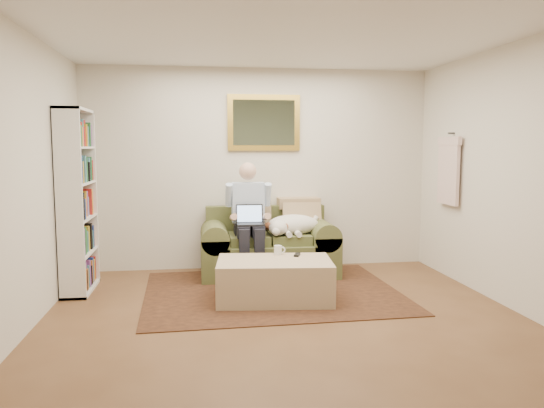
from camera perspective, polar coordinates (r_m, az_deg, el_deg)
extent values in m
cube|color=brown|center=(4.74, 2.10, -13.44)|extent=(4.50, 5.00, 0.01)
cube|color=white|center=(4.58, 2.24, 18.90)|extent=(4.50, 5.00, 0.01)
cube|color=silver|center=(6.95, -1.46, 3.78)|extent=(4.50, 0.01, 2.60)
cube|color=silver|center=(4.64, -26.34, 1.94)|extent=(0.01, 5.00, 2.60)
cube|color=silver|center=(5.35, 26.65, 2.40)|extent=(0.01, 5.00, 2.60)
cube|color=black|center=(5.90, 0.00, -9.42)|extent=(2.81, 2.28, 0.01)
cube|color=#545B30|center=(6.61, -0.36, -5.92)|extent=(1.26, 0.81, 0.41)
cube|color=#545B30|center=(6.88, -0.75, -1.92)|extent=(1.53, 0.18, 0.42)
cube|color=#545B30|center=(6.55, -6.17, -5.64)|extent=(0.33, 0.81, 0.84)
cube|color=#545B30|center=(6.72, 5.30, -5.32)|extent=(0.33, 0.81, 0.84)
cube|color=#545B30|center=(6.48, -2.49, -3.78)|extent=(0.48, 0.55, 0.12)
cube|color=#545B30|center=(6.55, 1.87, -3.68)|extent=(0.48, 0.55, 0.12)
cube|color=black|center=(6.27, -2.34, -2.18)|extent=(0.32, 0.23, 0.02)
cube|color=black|center=(6.36, -2.45, -1.03)|extent=(0.32, 0.06, 0.22)
cube|color=#99BFF2|center=(6.36, -2.44, -1.04)|extent=(0.29, 0.04, 0.19)
cube|color=#CDAF88|center=(5.55, 0.26, -8.20)|extent=(1.24, 0.86, 0.43)
cylinder|color=white|center=(5.76, 0.64, -4.97)|extent=(0.08, 0.08, 0.10)
cube|color=black|center=(5.72, 2.72, -5.47)|extent=(0.10, 0.16, 0.02)
cube|color=gold|center=(6.93, -0.88, 8.74)|extent=(0.94, 0.04, 0.72)
cube|color=gray|center=(6.91, -0.86, 8.74)|extent=(0.80, 0.01, 0.58)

